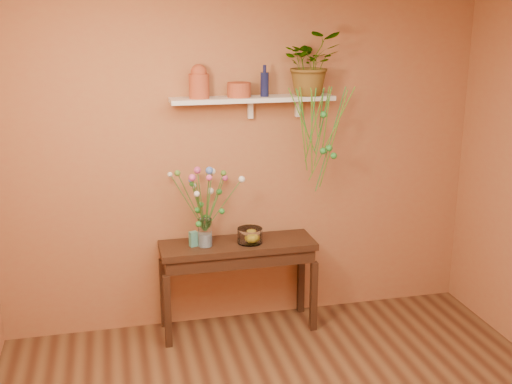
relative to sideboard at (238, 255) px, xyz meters
name	(u,v)px	position (x,y,z in m)	size (l,w,h in m)	color
room	(324,251)	(0.10, -1.78, 0.69)	(4.04, 4.04, 2.70)	brown
sideboard	(238,255)	(0.00, 0.00, 0.00)	(1.26, 0.41, 0.77)	#3A2114
wall_shelf	(254,99)	(0.16, 0.10, 1.26)	(1.30, 0.24, 0.19)	white
terracotta_jug	(199,82)	(-0.27, 0.08, 1.41)	(0.17, 0.17, 0.26)	#A13C28
terracotta_pot	(239,90)	(0.04, 0.09, 1.34)	(0.18, 0.18, 0.11)	#A13C28
blue_bottle	(265,84)	(0.24, 0.08, 1.38)	(0.08, 0.08, 0.24)	#11163E
spider_plant	(311,63)	(0.62, 0.07, 1.53)	(0.45, 0.39, 0.50)	#2A812F
plant_fronds	(323,134)	(0.67, -0.10, 0.99)	(0.54, 0.34, 0.86)	#2A812F
glass_vase	(205,235)	(-0.27, -0.02, 0.21)	(0.11, 0.11, 0.23)	white
bouquet	(206,189)	(-0.26, -0.03, 0.59)	(0.58, 0.57, 0.54)	#386B28
glass_bowl	(250,236)	(0.10, -0.03, 0.17)	(0.20, 0.20, 0.12)	white
lemon	(251,237)	(0.11, -0.03, 0.16)	(0.08, 0.08, 0.08)	yellow
carton	(193,239)	(-0.36, 0.00, 0.17)	(0.06, 0.05, 0.12)	teal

